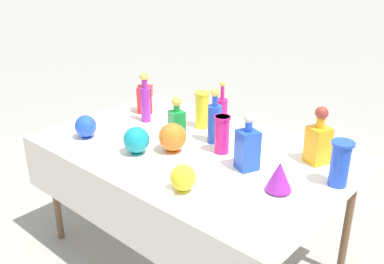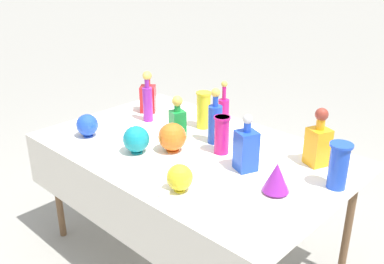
{
  "view_description": "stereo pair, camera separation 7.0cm",
  "coord_description": "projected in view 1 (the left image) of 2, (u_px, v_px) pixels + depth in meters",
  "views": [
    {
      "loc": [
        1.49,
        -1.67,
        1.81
      ],
      "look_at": [
        0.0,
        0.0,
        0.86
      ],
      "focal_mm": 40.0,
      "sensor_mm": 36.0,
      "label": 1
    },
    {
      "loc": [
        1.54,
        -1.63,
        1.81
      ],
      "look_at": [
        0.0,
        0.0,
        0.86
      ],
      "focal_mm": 40.0,
      "sensor_mm": 36.0,
      "label": 2
    }
  ],
  "objects": [
    {
      "name": "slender_vase_1",
      "position": [
        222.0,
        133.0,
        2.38
      ],
      "size": [
        0.09,
        0.09,
        0.22
      ],
      "color": "#C61972",
      "rests_on": "display_table"
    },
    {
      "name": "tall_bottle_2",
      "position": [
        215.0,
        121.0,
        2.5
      ],
      "size": [
        0.08,
        0.08,
        0.34
      ],
      "color": "blue",
      "rests_on": "display_table"
    },
    {
      "name": "price_tag_left",
      "position": [
        168.0,
        195.0,
        1.95
      ],
      "size": [
        0.05,
        0.02,
        0.05
      ],
      "primitive_type": "cube",
      "rotation": [
        -0.21,
        0.0,
        0.19
      ],
      "color": "white",
      "rests_on": "display_table"
    },
    {
      "name": "round_bowl_1",
      "position": [
        183.0,
        178.0,
        2.0
      ],
      "size": [
        0.13,
        0.13,
        0.13
      ],
      "color": "yellow",
      "rests_on": "display_table"
    },
    {
      "name": "tall_bottle_1",
      "position": [
        222.0,
        110.0,
        2.73
      ],
      "size": [
        0.07,
        0.07,
        0.31
      ],
      "color": "#C61972",
      "rests_on": "display_table"
    },
    {
      "name": "square_decanter_2",
      "position": [
        177.0,
        120.0,
        2.55
      ],
      "size": [
        0.1,
        0.1,
        0.27
      ],
      "color": "#198C38",
      "rests_on": "display_table"
    },
    {
      "name": "round_bowl_0",
      "position": [
        136.0,
        140.0,
        2.38
      ],
      "size": [
        0.15,
        0.15,
        0.16
      ],
      "color": "teal",
      "rests_on": "display_table"
    },
    {
      "name": "price_tag_center",
      "position": [
        101.0,
        165.0,
        2.24
      ],
      "size": [
        0.05,
        0.02,
        0.04
      ],
      "primitive_type": "cube",
      "rotation": [
        -0.21,
        0.0,
        -0.13
      ],
      "color": "white",
      "rests_on": "display_table"
    },
    {
      "name": "round_bowl_2",
      "position": [
        172.0,
        137.0,
        2.4
      ],
      "size": [
        0.16,
        0.16,
        0.17
      ],
      "color": "orange",
      "rests_on": "display_table"
    },
    {
      "name": "round_bowl_3",
      "position": [
        86.0,
        126.0,
        2.58
      ],
      "size": [
        0.13,
        0.13,
        0.14
      ],
      "color": "blue",
      "rests_on": "display_table"
    },
    {
      "name": "square_decanter_3",
      "position": [
        145.0,
        96.0,
        2.99
      ],
      "size": [
        0.15,
        0.15,
        0.29
      ],
      "color": "red",
      "rests_on": "display_table"
    },
    {
      "name": "display_table",
      "position": [
        188.0,
        159.0,
        2.47
      ],
      "size": [
        1.78,
        1.13,
        0.76
      ],
      "color": "white",
      "rests_on": "ground"
    },
    {
      "name": "square_decanter_1",
      "position": [
        248.0,
        147.0,
        2.19
      ],
      "size": [
        0.13,
        0.13,
        0.3
      ],
      "color": "blue",
      "rests_on": "display_table"
    },
    {
      "name": "tall_bottle_0",
      "position": [
        145.0,
        101.0,
        2.81
      ],
      "size": [
        0.06,
        0.06,
        0.33
      ],
      "color": "purple",
      "rests_on": "display_table"
    },
    {
      "name": "ground_plane",
      "position": [
        192.0,
        254.0,
        2.77
      ],
      "size": [
        40.0,
        40.0,
        0.0
      ],
      "primitive_type": "plane",
      "color": "gray"
    },
    {
      "name": "fluted_vase_0",
      "position": [
        279.0,
        176.0,
        1.99
      ],
      "size": [
        0.13,
        0.13,
        0.15
      ],
      "color": "purple",
      "rests_on": "display_table"
    },
    {
      "name": "slender_vase_0",
      "position": [
        202.0,
        109.0,
        2.72
      ],
      "size": [
        0.1,
        0.1,
        0.24
      ],
      "color": "yellow",
      "rests_on": "display_table"
    },
    {
      "name": "slender_vase_2",
      "position": [
        340.0,
        162.0,
        2.03
      ],
      "size": [
        0.11,
        0.11,
        0.23
      ],
      "color": "blue",
      "rests_on": "display_table"
    },
    {
      "name": "square_decanter_0",
      "position": [
        318.0,
        140.0,
        2.25
      ],
      "size": [
        0.13,
        0.13,
        0.32
      ],
      "color": "orange",
      "rests_on": "display_table"
    }
  ]
}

